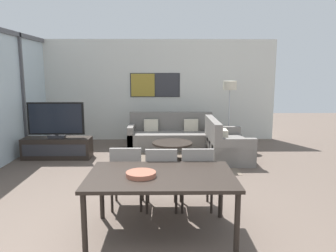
{
  "coord_description": "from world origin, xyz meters",
  "views": [
    {
      "loc": [
        0.33,
        -3.08,
        1.93
      ],
      "look_at": [
        0.42,
        2.78,
        0.95
      ],
      "focal_mm": 35.0,
      "sensor_mm": 36.0,
      "label": 1
    }
  ],
  "objects_px": {
    "sofa_main": "(171,137)",
    "dining_chair_left": "(127,175)",
    "tv_console": "(57,148)",
    "fruit_bowl": "(141,174)",
    "dining_table": "(161,180)",
    "floor_lamp": "(230,91)",
    "television": "(56,120)",
    "sofa_side": "(224,146)",
    "coffee_table": "(172,147)",
    "dining_chair_centre": "(161,176)",
    "dining_chair_right": "(196,176)"
  },
  "relations": [
    {
      "from": "sofa_main",
      "to": "dining_table",
      "type": "height_order",
      "value": "sofa_main"
    },
    {
      "from": "sofa_side",
      "to": "coffee_table",
      "type": "distance_m",
      "value": 1.18
    },
    {
      "from": "sofa_main",
      "to": "floor_lamp",
      "type": "height_order",
      "value": "floor_lamp"
    },
    {
      "from": "fruit_bowl",
      "to": "coffee_table",
      "type": "bearing_deg",
      "value": 82.41
    },
    {
      "from": "coffee_table",
      "to": "floor_lamp",
      "type": "distance_m",
      "value": 2.29
    },
    {
      "from": "dining_table",
      "to": "dining_chair_right",
      "type": "height_order",
      "value": "dining_chair_right"
    },
    {
      "from": "dining_chair_left",
      "to": "floor_lamp",
      "type": "height_order",
      "value": "floor_lamp"
    },
    {
      "from": "sofa_main",
      "to": "dining_chair_left",
      "type": "bearing_deg",
      "value": -100.74
    },
    {
      "from": "dining_chair_left",
      "to": "fruit_bowl",
      "type": "height_order",
      "value": "dining_chair_left"
    },
    {
      "from": "sofa_side",
      "to": "fruit_bowl",
      "type": "xyz_separation_m",
      "value": [
        -1.62,
        -3.56,
        0.5
      ]
    },
    {
      "from": "tv_console",
      "to": "sofa_main",
      "type": "height_order",
      "value": "sofa_main"
    },
    {
      "from": "television",
      "to": "fruit_bowl",
      "type": "relative_size",
      "value": 3.64
    },
    {
      "from": "sofa_main",
      "to": "dining_chair_right",
      "type": "xyz_separation_m",
      "value": [
        0.26,
        -3.8,
        0.22
      ]
    },
    {
      "from": "tv_console",
      "to": "dining_chair_right",
      "type": "relative_size",
      "value": 1.65
    },
    {
      "from": "dining_chair_left",
      "to": "floor_lamp",
      "type": "distance_m",
      "value": 4.53
    },
    {
      "from": "tv_console",
      "to": "fruit_bowl",
      "type": "distance_m",
      "value": 4.25
    },
    {
      "from": "tv_console",
      "to": "dining_chair_right",
      "type": "height_order",
      "value": "dining_chair_right"
    },
    {
      "from": "television",
      "to": "dining_chair_left",
      "type": "relative_size",
      "value": 1.36
    },
    {
      "from": "television",
      "to": "sofa_main",
      "type": "distance_m",
      "value": 2.81
    },
    {
      "from": "dining_chair_left",
      "to": "dining_chair_right",
      "type": "distance_m",
      "value": 0.97
    },
    {
      "from": "tv_console",
      "to": "fruit_bowl",
      "type": "height_order",
      "value": "fruit_bowl"
    },
    {
      "from": "coffee_table",
      "to": "fruit_bowl",
      "type": "relative_size",
      "value": 2.55
    },
    {
      "from": "floor_lamp",
      "to": "dining_chair_left",
      "type": "bearing_deg",
      "value": -119.71
    },
    {
      "from": "coffee_table",
      "to": "tv_console",
      "type": "bearing_deg",
      "value": 174.51
    },
    {
      "from": "sofa_side",
      "to": "floor_lamp",
      "type": "height_order",
      "value": "floor_lamp"
    },
    {
      "from": "tv_console",
      "to": "dining_chair_left",
      "type": "xyz_separation_m",
      "value": [
        1.87,
        -2.77,
        0.27
      ]
    },
    {
      "from": "coffee_table",
      "to": "dining_chair_right",
      "type": "height_order",
      "value": "dining_chair_right"
    },
    {
      "from": "sofa_side",
      "to": "fruit_bowl",
      "type": "distance_m",
      "value": 3.94
    },
    {
      "from": "dining_table",
      "to": "dining_chair_left",
      "type": "distance_m",
      "value": 0.94
    },
    {
      "from": "dining_table",
      "to": "floor_lamp",
      "type": "height_order",
      "value": "floor_lamp"
    },
    {
      "from": "dining_table",
      "to": "dining_chair_centre",
      "type": "distance_m",
      "value": 0.74
    },
    {
      "from": "sofa_side",
      "to": "floor_lamp",
      "type": "xyz_separation_m",
      "value": [
        0.32,
        1.15,
        1.16
      ]
    },
    {
      "from": "dining_table",
      "to": "fruit_bowl",
      "type": "relative_size",
      "value": 4.97
    },
    {
      "from": "dining_chair_left",
      "to": "sofa_main",
      "type": "bearing_deg",
      "value": 79.26
    },
    {
      "from": "sofa_main",
      "to": "dining_table",
      "type": "distance_m",
      "value": 4.55
    },
    {
      "from": "tv_console",
      "to": "dining_chair_left",
      "type": "height_order",
      "value": "dining_chair_left"
    },
    {
      "from": "television",
      "to": "tv_console",
      "type": "bearing_deg",
      "value": -90.0
    },
    {
      "from": "sofa_main",
      "to": "coffee_table",
      "type": "bearing_deg",
      "value": -90.0
    },
    {
      "from": "tv_console",
      "to": "floor_lamp",
      "type": "height_order",
      "value": "floor_lamp"
    },
    {
      "from": "television",
      "to": "dining_chair_centre",
      "type": "relative_size",
      "value": 1.36
    },
    {
      "from": "sofa_side",
      "to": "dining_table",
      "type": "relative_size",
      "value": 0.92
    },
    {
      "from": "tv_console",
      "to": "television",
      "type": "xyz_separation_m",
      "value": [
        -0.0,
        0.0,
        0.63
      ]
    },
    {
      "from": "dining_chair_left",
      "to": "coffee_table",
      "type": "bearing_deg",
      "value": 74.28
    },
    {
      "from": "dining_chair_centre",
      "to": "fruit_bowl",
      "type": "relative_size",
      "value": 2.67
    },
    {
      "from": "tv_console",
      "to": "fruit_bowl",
      "type": "bearing_deg",
      "value": -59.68
    },
    {
      "from": "sofa_main",
      "to": "sofa_side",
      "type": "xyz_separation_m",
      "value": [
        1.17,
        -1.05,
        -0.0
      ]
    },
    {
      "from": "dining_table",
      "to": "floor_lamp",
      "type": "distance_m",
      "value": 4.99
    },
    {
      "from": "sofa_main",
      "to": "coffee_table",
      "type": "relative_size",
      "value": 2.45
    },
    {
      "from": "sofa_side",
      "to": "dining_table",
      "type": "height_order",
      "value": "sofa_side"
    },
    {
      "from": "tv_console",
      "to": "coffee_table",
      "type": "relative_size",
      "value": 1.72
    }
  ]
}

